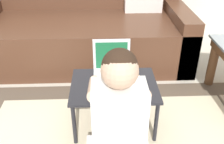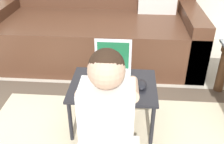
{
  "view_description": "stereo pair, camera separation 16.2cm",
  "coord_description": "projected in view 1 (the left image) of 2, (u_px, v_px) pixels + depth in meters",
  "views": [
    {
      "loc": [
        -0.05,
        -1.39,
        1.2
      ],
      "look_at": [
        0.01,
        0.01,
        0.37
      ],
      "focal_mm": 42.0,
      "sensor_mm": 36.0,
      "label": 1
    },
    {
      "loc": [
        0.12,
        -1.39,
        1.2
      ],
      "look_at": [
        0.01,
        0.01,
        0.37
      ],
      "focal_mm": 42.0,
      "sensor_mm": 36.0,
      "label": 2
    }
  ],
  "objects": [
    {
      "name": "ground_plane",
      "position": [
        111.0,
        119.0,
        1.81
      ],
      "size": [
        16.0,
        16.0,
        0.0
      ],
      "primitive_type": "plane",
      "color": "beige"
    },
    {
      "name": "person_seated",
      "position": [
        119.0,
        129.0,
        1.25
      ],
      "size": [
        0.33,
        0.42,
        0.75
      ],
      "color": "silver",
      "rests_on": "ground_plane"
    },
    {
      "name": "couch",
      "position": [
        85.0,
        30.0,
        2.52
      ],
      "size": [
        1.93,
        0.95,
        0.77
      ],
      "color": "#4C2D1E",
      "rests_on": "ground_plane"
    },
    {
      "name": "computer_mouse",
      "position": [
        142.0,
        83.0,
        1.6
      ],
      "size": [
        0.07,
        0.11,
        0.03
      ],
      "color": "black",
      "rests_on": "laptop_desk"
    },
    {
      "name": "laptop",
      "position": [
        112.0,
        74.0,
        1.64
      ],
      "size": [
        0.23,
        0.23,
        0.24
      ],
      "color": "silver",
      "rests_on": "laptop_desk"
    },
    {
      "name": "laptop_desk",
      "position": [
        114.0,
        89.0,
        1.63
      ],
      "size": [
        0.53,
        0.4,
        0.31
      ],
      "color": "black",
      "rests_on": "ground_plane"
    }
  ]
}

